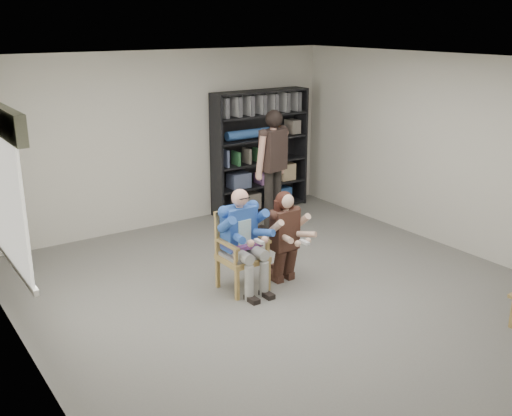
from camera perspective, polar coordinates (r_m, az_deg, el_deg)
room_shell at (r=6.82m, az=4.22°, el=1.83°), size 6.00×7.00×2.80m
floor at (r=7.33m, az=3.97°, el=-8.77°), size 6.00×7.00×0.01m
window_left at (r=6.46m, az=-22.82°, el=1.69°), size 0.16×2.00×1.75m
armchair at (r=7.41m, az=-1.28°, el=-4.17°), size 0.59×0.57×1.01m
seated_man at (r=7.35m, az=-1.29°, el=-3.08°), size 0.58×0.79×1.31m
kneeling_woman at (r=7.59m, az=2.89°, el=-2.87°), size 0.52×0.81×1.20m
bookshelf at (r=10.45m, az=0.41°, el=5.42°), size 1.80×0.38×2.10m
standing_man at (r=9.36m, az=1.63°, el=3.40°), size 0.65×0.46×1.92m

